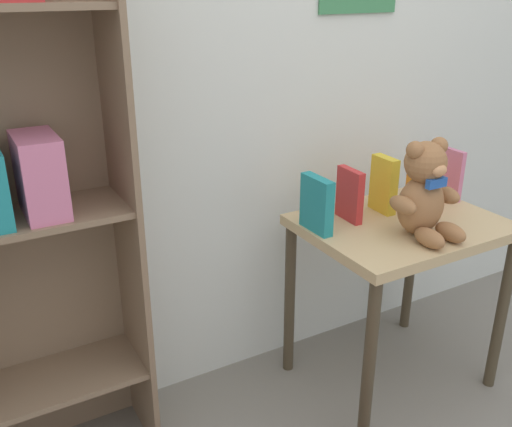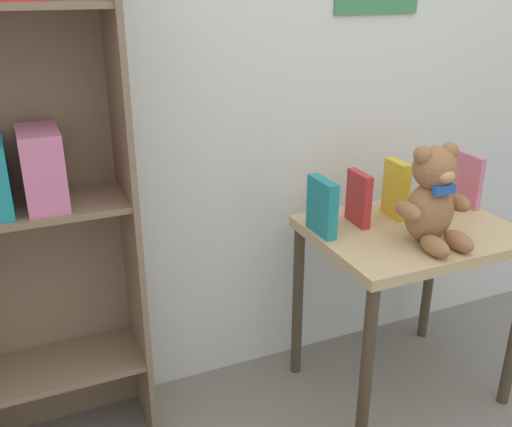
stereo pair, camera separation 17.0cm
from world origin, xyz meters
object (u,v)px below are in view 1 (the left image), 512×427
(book_standing_pink, at_px, (448,173))
(book_standing_red, at_px, (350,195))
(book_standing_teal, at_px, (317,204))
(book_standing_orange, at_px, (420,180))
(book_standing_yellow, at_px, (384,184))
(display_table, at_px, (400,246))
(bookshelf_side, at_px, (10,183))
(teddy_bear, at_px, (425,193))

(book_standing_pink, bearing_deg, book_standing_red, 179.24)
(book_standing_teal, xyz_separation_m, book_standing_orange, (0.46, 0.00, 0.01))
(book_standing_yellow, relative_size, book_standing_orange, 1.02)
(display_table, relative_size, book_standing_yellow, 3.35)
(bookshelf_side, relative_size, book_standing_red, 9.17)
(bookshelf_side, relative_size, book_standing_pink, 8.67)
(bookshelf_side, height_order, book_standing_orange, bookshelf_side)
(display_table, height_order, book_standing_yellow, book_standing_yellow)
(book_standing_red, distance_m, book_standing_yellow, 0.15)
(book_standing_yellow, height_order, book_standing_pink, book_standing_yellow)
(display_table, height_order, book_standing_red, book_standing_red)
(book_standing_teal, height_order, book_standing_orange, book_standing_orange)
(bookshelf_side, xyz_separation_m, book_standing_orange, (1.35, -0.15, -0.17))
(bookshelf_side, height_order, book_standing_pink, bookshelf_side)
(book_standing_orange, bearing_deg, bookshelf_side, 176.43)
(teddy_bear, bearing_deg, book_standing_pink, 31.58)
(teddy_bear, distance_m, book_standing_orange, 0.27)
(book_standing_yellow, bearing_deg, book_standing_pink, -0.55)
(book_standing_orange, relative_size, book_standing_pink, 1.02)
(teddy_bear, bearing_deg, book_standing_yellow, 83.25)
(book_standing_teal, relative_size, book_standing_red, 1.02)
(book_standing_teal, distance_m, book_standing_red, 0.15)
(book_standing_yellow, distance_m, book_standing_orange, 0.15)
(book_standing_orange, bearing_deg, book_standing_pink, 5.57)
(bookshelf_side, bearing_deg, display_table, -11.14)
(display_table, bearing_deg, book_standing_pink, 17.21)
(bookshelf_side, xyz_separation_m, book_standing_red, (1.04, -0.13, -0.18))
(book_standing_red, bearing_deg, teddy_bear, -57.57)
(book_standing_orange, bearing_deg, display_table, -147.63)
(book_standing_teal, height_order, book_standing_yellow, book_standing_yellow)
(book_standing_red, distance_m, book_standing_orange, 0.31)
(bookshelf_side, xyz_separation_m, display_table, (1.19, -0.23, -0.37))
(book_standing_teal, relative_size, book_standing_pink, 0.96)
(book_standing_orange, distance_m, book_standing_pink, 0.15)
(book_standing_teal, bearing_deg, book_standing_red, 7.30)
(book_standing_yellow, relative_size, book_standing_pink, 1.04)
(bookshelf_side, distance_m, book_standing_yellow, 1.21)
(display_table, distance_m, book_standing_yellow, 0.22)
(book_standing_red, bearing_deg, bookshelf_side, 174.62)
(bookshelf_side, height_order, display_table, bookshelf_side)
(display_table, distance_m, book_standing_pink, 0.37)
(display_table, xyz_separation_m, book_standing_orange, (0.15, 0.09, 0.19))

